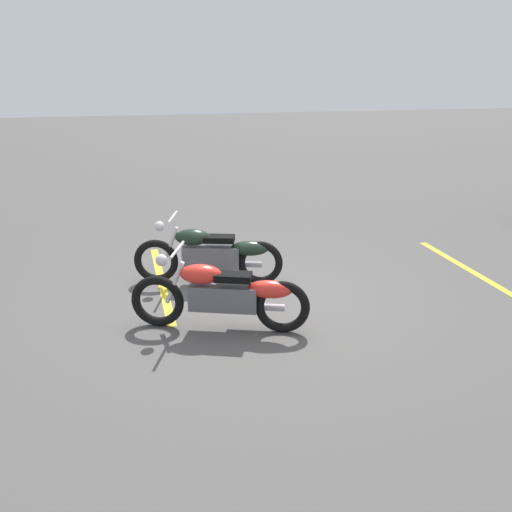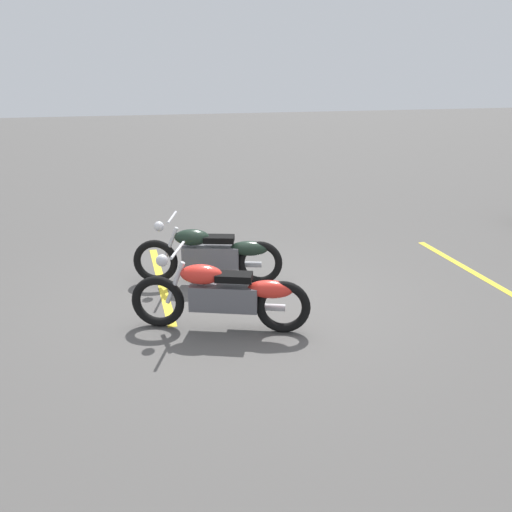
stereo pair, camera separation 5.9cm
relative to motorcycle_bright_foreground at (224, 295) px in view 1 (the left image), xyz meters
The scene contains 5 objects.
ground_plane 1.03m from the motorcycle_bright_foreground, 61.29° to the left, with size 60.00×60.00×0.00m, color #514F4C.
motorcycle_bright_foreground is the anchor object (origin of this frame).
motorcycle_dark_foreground 1.58m from the motorcycle_bright_foreground, 86.73° to the left, with size 2.17×0.80×1.04m.
parking_stripe_near 1.97m from the motorcycle_bright_foreground, 109.90° to the left, with size 3.20×0.12×0.01m, color yellow.
parking_stripe_mid 4.36m from the motorcycle_bright_foreground, 14.74° to the left, with size 3.20×0.12×0.01m, color yellow.
Camera 1 is at (-1.49, -7.18, 3.16)m, focal length 40.06 mm.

